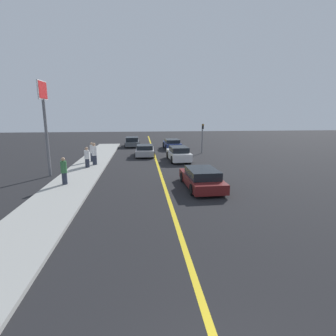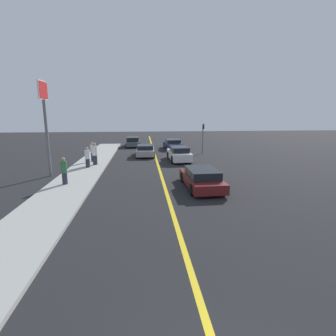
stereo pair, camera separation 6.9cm
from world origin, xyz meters
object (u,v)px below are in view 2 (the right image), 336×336
at_px(roadside_sign, 44,108).
at_px(pedestrian_mid_group, 87,157).
at_px(car_near_right_lane, 202,178).
at_px(pedestrian_far_standing, 95,154).
at_px(car_far_distant, 145,150).
at_px(car_oncoming_far, 133,142).
at_px(pedestrian_near_curb, 64,171).
at_px(pedestrian_by_sign, 92,152).
at_px(car_parked_left_lot, 173,144).
at_px(traffic_light, 203,135).
at_px(car_ahead_center, 179,154).

bearing_deg(roadside_sign, pedestrian_mid_group, 43.92).
distance_m(car_near_right_lane, pedestrian_far_standing, 10.42).
relative_size(car_far_distant, car_oncoming_far, 1.03).
distance_m(pedestrian_near_curb, roadside_sign, 5.07).
relative_size(car_oncoming_far, pedestrian_by_sign, 2.24).
height_order(car_parked_left_lot, roadside_sign, roadside_sign).
relative_size(pedestrian_near_curb, traffic_light, 0.52).
bearing_deg(pedestrian_mid_group, car_near_right_lane, -37.74).
xyz_separation_m(pedestrian_mid_group, pedestrian_far_standing, (0.40, 1.09, 0.11)).
bearing_deg(car_near_right_lane, car_parked_left_lot, 87.21).
height_order(car_parked_left_lot, car_oncoming_far, car_oncoming_far).
height_order(car_oncoming_far, traffic_light, traffic_light).
xyz_separation_m(car_far_distant, car_oncoming_far, (-1.56, 7.81, 0.03)).
relative_size(car_oncoming_far, pedestrian_near_curb, 2.31).
height_order(pedestrian_near_curb, roadside_sign, roadside_sign).
height_order(car_parked_left_lot, pedestrian_far_standing, pedestrian_far_standing).
bearing_deg(roadside_sign, pedestrian_by_sign, 66.02).
distance_m(car_far_distant, pedestrian_mid_group, 7.65).
bearing_deg(roadside_sign, traffic_light, 35.18).
xyz_separation_m(pedestrian_near_curb, pedestrian_far_standing, (0.79, 6.09, 0.09)).
bearing_deg(pedestrian_far_standing, car_ahead_center, 14.01).
xyz_separation_m(car_ahead_center, car_oncoming_far, (-4.66, 10.90, -0.05)).
relative_size(pedestrian_near_curb, pedestrian_by_sign, 0.97).
distance_m(car_ahead_center, pedestrian_near_curb, 11.42).
bearing_deg(traffic_light, pedestrian_mid_group, -146.84).
bearing_deg(car_far_distant, roadside_sign, -128.76).
bearing_deg(pedestrian_by_sign, car_parked_left_lot, 45.77).
bearing_deg(car_oncoming_far, car_near_right_lane, -77.58).
distance_m(pedestrian_by_sign, roadside_sign, 6.41).
bearing_deg(car_far_distant, car_ahead_center, -43.32).
bearing_deg(car_near_right_lane, pedestrian_by_sign, 130.33).
bearing_deg(roadside_sign, car_ahead_center, 26.82).
height_order(car_far_distant, traffic_light, traffic_light).
bearing_deg(pedestrian_mid_group, car_parked_left_lot, 53.73).
bearing_deg(pedestrian_by_sign, car_near_right_lane, -47.66).
xyz_separation_m(car_parked_left_lot, car_oncoming_far, (-5.00, 2.74, 0.01)).
xyz_separation_m(pedestrian_mid_group, traffic_light, (11.04, 7.21, 1.08)).
bearing_deg(pedestrian_by_sign, pedestrian_near_curb, -92.33).
bearing_deg(pedestrian_mid_group, traffic_light, 33.16).
height_order(car_ahead_center, pedestrian_by_sign, pedestrian_by_sign).
distance_m(pedestrian_near_curb, pedestrian_by_sign, 7.66).
relative_size(car_ahead_center, car_parked_left_lot, 1.04).
bearing_deg(car_far_distant, car_near_right_lane, -73.69).
bearing_deg(car_oncoming_far, roadside_sign, -109.53).
distance_m(pedestrian_mid_group, pedestrian_far_standing, 1.16).
xyz_separation_m(pedestrian_by_sign, roadside_sign, (-2.12, -4.77, 3.73)).
relative_size(car_ahead_center, roadside_sign, 0.66).
height_order(car_near_right_lane, roadside_sign, roadside_sign).
bearing_deg(pedestrian_by_sign, car_ahead_center, 2.11).
bearing_deg(car_ahead_center, car_parked_left_lot, 84.97).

